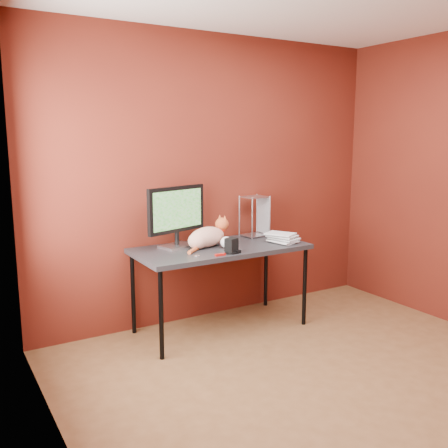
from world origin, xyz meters
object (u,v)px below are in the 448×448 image
speaker (231,246)px  skull_mug (226,242)px  desk (221,252)px  book_stack (277,189)px  cat (207,237)px  monitor (177,214)px

speaker → skull_mug: bearing=51.9°
desk → skull_mug: skull_mug is taller
desk → book_stack: size_ratio=1.52×
desk → cat: size_ratio=2.96×
skull_mug → monitor: bearing=130.9°
desk → cat: bearing=157.0°
desk → speaker: bearing=-101.1°
desk → speaker: (-0.05, -0.26, 0.11)m
speaker → book_stack: (0.53, 0.10, 0.43)m
monitor → skull_mug: monitor is taller
monitor → skull_mug: bearing=-52.1°
skull_mug → speaker: bearing=-122.3°
cat → skull_mug: size_ratio=4.80×
book_stack → skull_mug: bearing=170.4°
skull_mug → desk: bearing=82.3°
desk → book_stack: 0.74m
monitor → book_stack: (0.82, -0.32, 0.20)m
skull_mug → speaker: (-0.06, -0.18, 0.01)m
speaker → book_stack: 0.69m
cat → book_stack: 0.74m
cat → book_stack: (0.58, -0.20, 0.40)m
monitor → speaker: monitor is taller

